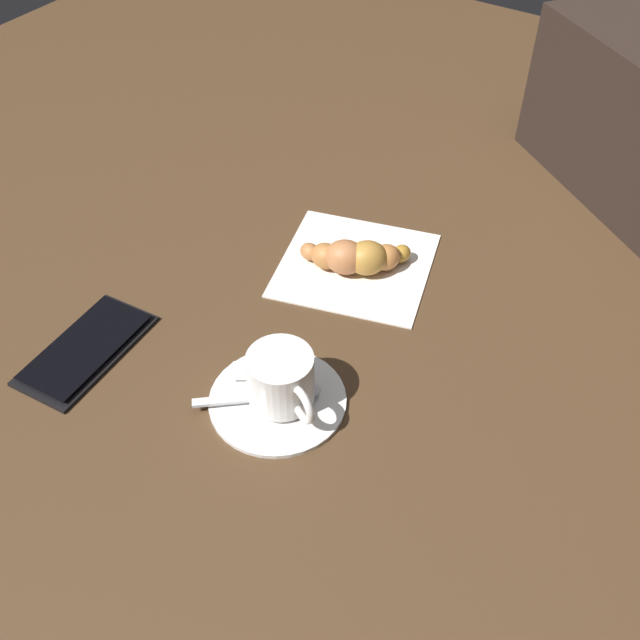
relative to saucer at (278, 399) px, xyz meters
name	(u,v)px	position (x,y,z in m)	size (l,w,h in m)	color
ground_plane	(317,327)	(-0.11, -0.02, 0.00)	(1.80, 1.80, 0.00)	#452F1C
saucer	(278,399)	(0.00, 0.00, 0.00)	(0.13, 0.13, 0.01)	silver
espresso_cup	(282,379)	(0.00, 0.01, 0.03)	(0.06, 0.09, 0.05)	silver
teaspoon	(278,394)	(0.00, 0.00, 0.01)	(0.09, 0.10, 0.01)	silver
sugar_packet	(266,370)	(-0.02, -0.03, 0.01)	(0.07, 0.02, 0.01)	white
napkin	(355,264)	(-0.22, -0.04, 0.00)	(0.17, 0.17, 0.00)	silver
croissant	(356,257)	(-0.21, -0.04, 0.02)	(0.09, 0.12, 0.04)	#AA6C3C
cell_phone	(86,348)	(0.05, -0.21, 0.00)	(0.15, 0.09, 0.01)	black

